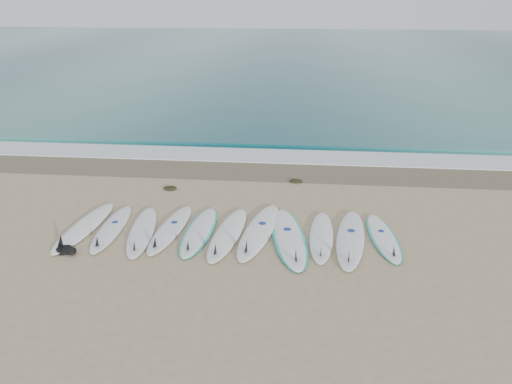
# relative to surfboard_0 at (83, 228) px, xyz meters

# --- Properties ---
(ground) EXTENTS (120.00, 120.00, 0.00)m
(ground) POSITION_rel_surfboard_0_xyz_m (3.30, 0.14, -0.06)
(ground) COLOR tan
(ocean) EXTENTS (120.00, 55.00, 0.03)m
(ocean) POSITION_rel_surfboard_0_xyz_m (3.30, 32.64, -0.04)
(ocean) COLOR #236465
(ocean) RESTS_ON ground
(wet_sand_band) EXTENTS (120.00, 1.80, 0.01)m
(wet_sand_band) POSITION_rel_surfboard_0_xyz_m (3.30, 4.24, -0.05)
(wet_sand_band) COLOR brown
(wet_sand_band) RESTS_ON ground
(foam_band) EXTENTS (120.00, 1.40, 0.04)m
(foam_band) POSITION_rel_surfboard_0_xyz_m (3.30, 5.64, -0.04)
(foam_band) COLOR silver
(foam_band) RESTS_ON ground
(wave_crest) EXTENTS (120.00, 1.00, 0.10)m
(wave_crest) POSITION_rel_surfboard_0_xyz_m (3.30, 7.14, -0.01)
(wave_crest) COLOR #236465
(wave_crest) RESTS_ON ground
(surfboard_0) EXTENTS (0.77, 2.71, 0.34)m
(surfboard_0) POSITION_rel_surfboard_0_xyz_m (0.00, 0.00, 0.00)
(surfboard_0) COLOR white
(surfboard_0) RESTS_ON ground
(surfboard_1) EXTENTS (0.59, 2.43, 0.31)m
(surfboard_1) POSITION_rel_surfboard_0_xyz_m (0.64, -0.00, -0.01)
(surfboard_1) COLOR white
(surfboard_1) RESTS_ON ground
(surfboard_2) EXTENTS (0.89, 2.58, 0.32)m
(surfboard_2) POSITION_rel_surfboard_0_xyz_m (1.37, -0.07, -0.00)
(surfboard_2) COLOR white
(surfboard_2) RESTS_ON ground
(surfboard_3) EXTENTS (0.75, 2.57, 0.32)m
(surfboard_3) POSITION_rel_surfboard_0_xyz_m (1.95, 0.10, -0.00)
(surfboard_3) COLOR white
(surfboard_3) RESTS_ON ground
(surfboard_4) EXTENTS (0.71, 2.53, 0.32)m
(surfboard_4) POSITION_rel_surfboard_0_xyz_m (2.61, 0.07, -0.01)
(surfboard_4) COLOR white
(surfboard_4) RESTS_ON ground
(surfboard_5) EXTENTS (0.84, 2.71, 0.34)m
(surfboard_5) POSITION_rel_surfboard_0_xyz_m (3.26, -0.03, -0.00)
(surfboard_5) COLOR white
(surfboard_5) RESTS_ON ground
(surfboard_6) EXTENTS (1.05, 2.95, 0.37)m
(surfboard_6) POSITION_rel_surfboard_0_xyz_m (3.92, 0.16, 0.01)
(surfboard_6) COLOR white
(surfboard_6) RESTS_ON ground
(surfboard_7) EXTENTS (1.15, 2.99, 0.37)m
(surfboard_7) POSITION_rel_surfboard_0_xyz_m (4.61, -0.04, -0.00)
(surfboard_7) COLOR white
(surfboard_7) RESTS_ON ground
(surfboard_8) EXTENTS (0.62, 2.47, 0.31)m
(surfboard_8) POSITION_rel_surfboard_0_xyz_m (5.30, 0.05, -0.00)
(surfboard_8) COLOR white
(surfboard_8) RESTS_ON ground
(surfboard_9) EXTENTS (0.92, 2.88, 0.36)m
(surfboard_9) POSITION_rel_surfboard_0_xyz_m (5.91, -0.01, 0.00)
(surfboard_9) COLOR white
(surfboard_9) RESTS_ON ground
(surfboard_10) EXTENTS (0.77, 2.36, 0.29)m
(surfboard_10) POSITION_rel_surfboard_0_xyz_m (6.63, 0.17, -0.02)
(surfboard_10) COLOR white
(surfboard_10) RESTS_ON ground
(seaweed_near) EXTENTS (0.37, 0.29, 0.07)m
(seaweed_near) POSITION_rel_surfboard_0_xyz_m (1.32, 2.58, -0.02)
(seaweed_near) COLOR black
(seaweed_near) RESTS_ON ground
(seaweed_far) EXTENTS (0.37, 0.29, 0.07)m
(seaweed_far) POSITION_rel_surfboard_0_xyz_m (4.68, 3.43, -0.02)
(seaweed_far) COLOR black
(seaweed_far) RESTS_ON ground
(leash_coil) EXTENTS (0.46, 0.36, 0.11)m
(leash_coil) POSITION_rel_surfboard_0_xyz_m (0.08, -1.02, -0.01)
(leash_coil) COLOR black
(leash_coil) RESTS_ON ground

